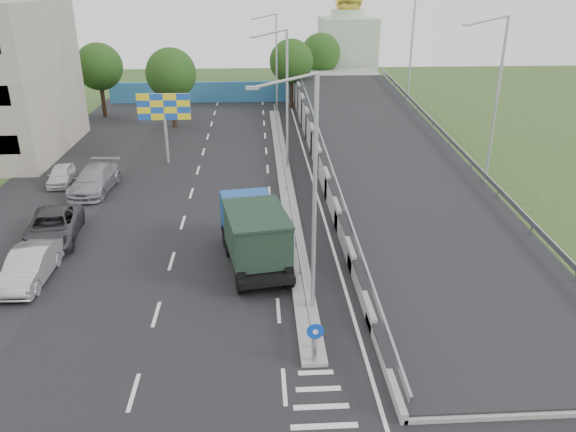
{
  "coord_description": "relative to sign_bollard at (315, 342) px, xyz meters",
  "views": [
    {
      "loc": [
        -1.98,
        -15.02,
        13.37
      ],
      "look_at": [
        -0.46,
        11.49,
        2.2
      ],
      "focal_mm": 35.0,
      "sensor_mm": 36.0,
      "label": 1
    }
  ],
  "objects": [
    {
      "name": "tree_median_far",
      "position": [
        2.0,
        45.83,
        4.14
      ],
      "size": [
        4.8,
        4.8,
        7.6
      ],
      "color": "black",
      "rests_on": "ground"
    },
    {
      "name": "lamp_post_far",
      "position": [
        0.11,
        43.83,
        4.77
      ],
      "size": [
        2.74,
        0.18,
        10.08
      ],
      "color": "#B2B5B7",
      "rests_on": "median"
    },
    {
      "name": "church",
      "position": [
        10.0,
        57.83,
        4.28
      ],
      "size": [
        7.0,
        7.0,
        13.8
      ],
      "color": "#B2CCAD",
      "rests_on": "ground"
    },
    {
      "name": "parked_car_d",
      "position": [
        -13.09,
        19.68,
        -0.19
      ],
      "size": [
        2.76,
        5.94,
        1.68
      ],
      "primitive_type": "imported",
      "rotation": [
        0.0,
        0.0,
        -0.07
      ],
      "color": "gray",
      "rests_on": "ground"
    },
    {
      "name": "billboard",
      "position": [
        -9.0,
        25.83,
        3.15
      ],
      "size": [
        4.0,
        0.24,
        5.5
      ],
      "color": "#B2B5B7",
      "rests_on": "ground"
    },
    {
      "name": "lamp_post_mid",
      "position": [
        0.11,
        23.83,
        4.77
      ],
      "size": [
        2.74,
        0.18,
        10.08
      ],
      "color": "#B2B5B7",
      "rests_on": "median"
    },
    {
      "name": "overpass_ramp",
      "position": [
        7.5,
        21.83,
        0.72
      ],
      "size": [
        10.0,
        50.0,
        3.5
      ],
      "color": "gray",
      "rests_on": "ground"
    },
    {
      "name": "tree_left_mid",
      "position": [
        -10.0,
        37.83,
        4.14
      ],
      "size": [
        4.8,
        4.8,
        7.6
      ],
      "color": "black",
      "rests_on": "ground"
    },
    {
      "name": "parked_car_e",
      "position": [
        -15.87,
        21.37,
        -0.37
      ],
      "size": [
        2.01,
        4.03,
        1.32
      ],
      "primitive_type": "imported",
      "rotation": [
        0.0,
        0.0,
        0.12
      ],
      "color": "silver",
      "rests_on": "ground"
    },
    {
      "name": "median_guardrail",
      "position": [
        0.0,
        21.83,
        -0.28
      ],
      "size": [
        0.09,
        44.0,
        0.71
      ],
      "color": "gray",
      "rests_on": "median"
    },
    {
      "name": "parking_strip",
      "position": [
        -16.0,
        17.83,
        -1.03
      ],
      "size": [
        8.0,
        90.0,
        0.05
      ],
      "primitive_type": "cube",
      "color": "black",
      "rests_on": "ground"
    },
    {
      "name": "parked_car_b",
      "position": [
        -12.93,
        7.18,
        -0.24
      ],
      "size": [
        1.74,
        4.84,
        1.59
      ],
      "primitive_type": "imported",
      "rotation": [
        0.0,
        0.0,
        -0.01
      ],
      "color": "#A3A2A7",
      "rests_on": "ground"
    },
    {
      "name": "lamp_post_near",
      "position": [
        0.11,
        3.83,
        4.77
      ],
      "size": [
        2.74,
        0.18,
        10.08
      ],
      "color": "#B2B5B7",
      "rests_on": "median"
    },
    {
      "name": "tree_ramp_far",
      "position": [
        6.0,
        52.83,
        4.14
      ],
      "size": [
        4.8,
        4.8,
        7.6
      ],
      "color": "black",
      "rests_on": "ground"
    },
    {
      "name": "parked_car_c",
      "position": [
        -13.36,
        11.79,
        -0.23
      ],
      "size": [
        3.36,
        6.06,
        1.6
      ],
      "primitive_type": "imported",
      "rotation": [
        0.0,
        0.0,
        0.13
      ],
      "color": "#36343A",
      "rests_on": "ground"
    },
    {
      "name": "road_surface",
      "position": [
        -3.0,
        17.83,
        -1.03
      ],
      "size": [
        26.0,
        90.0,
        0.04
      ],
      "primitive_type": "cube",
      "color": "black",
      "rests_on": "ground"
    },
    {
      "name": "sign_bollard",
      "position": [
        0.0,
        0.0,
        0.0
      ],
      "size": [
        0.64,
        0.23,
        1.67
      ],
      "color": "black",
      "rests_on": "median"
    },
    {
      "name": "median",
      "position": [
        0.0,
        21.83,
        -0.93
      ],
      "size": [
        1.0,
        44.0,
        0.2
      ],
      "primitive_type": "cube",
      "color": "gray",
      "rests_on": "ground"
    },
    {
      "name": "ground",
      "position": [
        0.0,
        -2.17,
        -1.03
      ],
      "size": [
        160.0,
        160.0,
        0.0
      ],
      "primitive_type": "plane",
      "color": "#2D4C1E",
      "rests_on": "ground"
    },
    {
      "name": "dump_truck",
      "position": [
        -2.24,
        8.46,
        0.71
      ],
      "size": [
        3.76,
        7.47,
        3.15
      ],
      "rotation": [
        0.0,
        0.0,
        0.17
      ],
      "color": "black",
      "rests_on": "ground"
    },
    {
      "name": "tree_left_far",
      "position": [
        -18.0,
        42.83,
        4.14
      ],
      "size": [
        4.8,
        4.8,
        7.6
      ],
      "color": "black",
      "rests_on": "ground"
    },
    {
      "name": "blue_wall",
      "position": [
        -4.0,
        49.83,
        0.17
      ],
      "size": [
        30.0,
        0.5,
        2.4
      ],
      "primitive_type": "cube",
      "color": "teal",
      "rests_on": "ground"
    }
  ]
}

